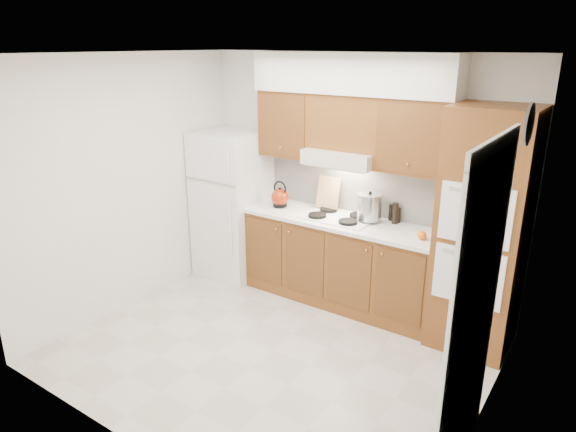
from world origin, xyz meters
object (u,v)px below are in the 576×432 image
at_px(oven_cabinet, 483,232).
at_px(kettle, 280,198).
at_px(stock_pot, 369,207).
at_px(fridge, 233,205).

height_order(oven_cabinet, kettle, oven_cabinet).
relative_size(kettle, stock_pot, 0.77).
bearing_deg(oven_cabinet, kettle, 179.94).
bearing_deg(oven_cabinet, stock_pot, 174.68).
xyz_separation_m(oven_cabinet, kettle, (-2.19, 0.00, -0.05)).
bearing_deg(kettle, stock_pot, -5.52).
distance_m(fridge, oven_cabinet, 2.86).
height_order(fridge, kettle, fridge).
height_order(kettle, stock_pot, stock_pot).
height_order(fridge, stock_pot, fridge).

